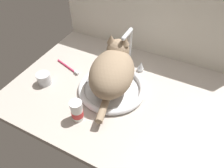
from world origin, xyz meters
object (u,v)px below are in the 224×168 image
at_px(pill_bottle, 77,111).
at_px(cat, 113,69).
at_px(toothbrush, 68,67).
at_px(metal_jar, 44,79).
at_px(faucet, 128,54).
at_px(sink_basin, 112,88).

bearing_deg(pill_bottle, cat, 77.77).
distance_m(pill_bottle, toothbrush, 0.34).
bearing_deg(metal_jar, toothbrush, 75.82).
height_order(pill_bottle, toothbrush, pill_bottle).
bearing_deg(cat, faucet, 88.44).
bearing_deg(sink_basin, cat, 103.15).
bearing_deg(metal_jar, sink_basin, 18.52).
xyz_separation_m(sink_basin, metal_jar, (-0.32, -0.11, 0.02)).
distance_m(faucet, cat, 0.17).
distance_m(cat, metal_jar, 0.35).
height_order(faucet, metal_jar, faucet).
height_order(sink_basin, metal_jar, metal_jar).
distance_m(cat, toothbrush, 0.30).
xyz_separation_m(sink_basin, pill_bottle, (-0.05, -0.21, 0.03)).
height_order(pill_bottle, metal_jar, pill_bottle).
xyz_separation_m(sink_basin, cat, (-0.00, 0.02, 0.10)).
relative_size(sink_basin, pill_bottle, 3.26).
xyz_separation_m(pill_bottle, metal_jar, (-0.27, 0.10, -0.02)).
bearing_deg(toothbrush, cat, -4.19).
bearing_deg(toothbrush, faucet, 27.42).
distance_m(faucet, toothbrush, 0.33).
distance_m(metal_jar, toothbrush, 0.15).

